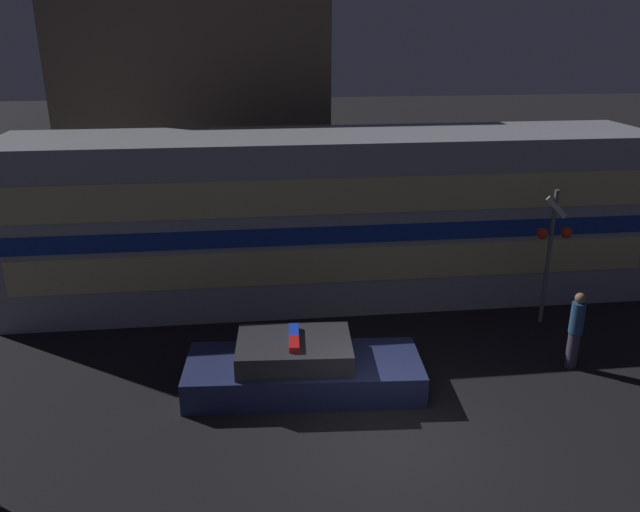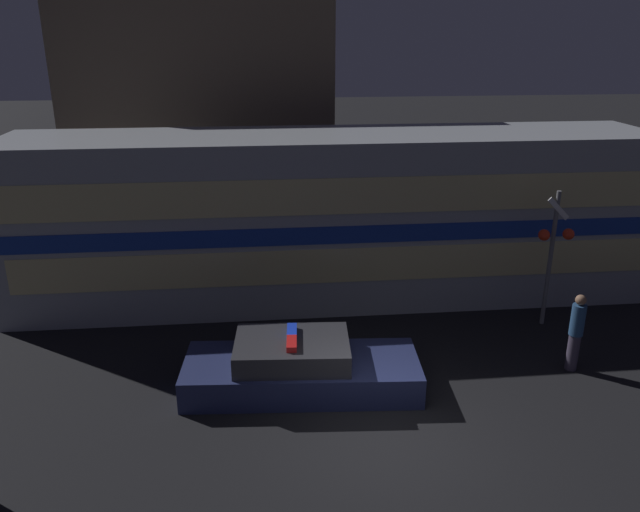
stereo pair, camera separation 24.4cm
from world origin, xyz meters
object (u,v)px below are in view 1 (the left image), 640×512
train (332,217)px  pedestrian (575,330)px  police_car (302,369)px  crossing_signal_near (552,244)px

train → pedestrian: size_ratio=9.61×
train → police_car: (-1.31, -4.85, -1.78)m
train → crossing_signal_near: (5.03, -2.54, -0.13)m
police_car → pedestrian: pedestrian is taller
train → crossing_signal_near: train is taller
train → pedestrian: bearing=-45.2°
police_car → pedestrian: (5.98, 0.16, 0.45)m
train → crossing_signal_near: 5.64m
pedestrian → police_car: bearing=-178.5°
pedestrian → crossing_signal_near: (0.36, 2.16, 1.20)m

